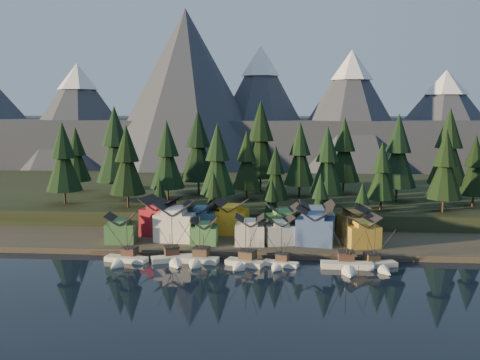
# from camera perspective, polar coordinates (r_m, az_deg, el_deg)

# --- Properties ---
(ground) EXTENTS (500.00, 500.00, 0.00)m
(ground) POSITION_cam_1_polar(r_m,az_deg,el_deg) (119.44, 0.50, -10.34)
(ground) COLOR black
(ground) RESTS_ON ground
(shore_strip) EXTENTS (400.00, 50.00, 1.50)m
(shore_strip) POSITION_cam_1_polar(r_m,az_deg,el_deg) (157.69, 1.54, -5.56)
(shore_strip) COLOR #3C352B
(shore_strip) RESTS_ON ground
(hillside) EXTENTS (420.00, 100.00, 6.00)m
(hillside) POSITION_cam_1_polar(r_m,az_deg,el_deg) (206.23, 2.28, -1.75)
(hillside) COLOR black
(hillside) RESTS_ON ground
(dock) EXTENTS (80.00, 4.00, 1.00)m
(dock) POSITION_cam_1_polar(r_m,az_deg,el_deg) (135.04, 1.00, -7.96)
(dock) COLOR #443930
(dock) RESTS_ON ground
(mountain_ridge) EXTENTS (560.00, 190.00, 90.00)m
(mountain_ridge) POSITION_cam_1_polar(r_m,az_deg,el_deg) (327.22, 2.45, 5.84)
(mountain_ridge) COLOR #414653
(mountain_ridge) RESTS_ON ground
(boat_0) EXTENTS (11.14, 11.77, 11.64)m
(boat_0) POSITION_cam_1_polar(r_m,az_deg,el_deg) (132.34, -12.30, -7.74)
(boat_0) COLOR silver
(boat_0) RESTS_ON ground
(boat_1) EXTENTS (11.06, 11.55, 12.09)m
(boat_1) POSITION_cam_1_polar(r_m,az_deg,el_deg) (130.71, -7.10, -7.75)
(boat_1) COLOR silver
(boat_1) RESTS_ON ground
(boat_2) EXTENTS (9.80, 10.48, 12.54)m
(boat_2) POSITION_cam_1_polar(r_m,az_deg,el_deg) (128.95, -4.50, -7.81)
(boat_2) COLOR beige
(boat_2) RESTS_ON ground
(boat_3) EXTENTS (9.84, 10.52, 12.38)m
(boat_3) POSITION_cam_1_polar(r_m,az_deg,el_deg) (126.37, 0.33, -8.12)
(boat_3) COLOR beige
(boat_3) RESTS_ON ground
(boat_4) EXTENTS (8.91, 9.34, 10.02)m
(boat_4) POSITION_cam_1_polar(r_m,az_deg,el_deg) (126.57, 4.24, -8.40)
(boat_4) COLOR silver
(boat_4) RESTS_ON ground
(boat_5) EXTENTS (12.29, 13.36, 12.76)m
(boat_5) POSITION_cam_1_polar(r_m,az_deg,el_deg) (126.63, 11.41, -8.36)
(boat_5) COLOR silver
(boat_5) RESTS_ON ground
(boat_6) EXTENTS (10.95, 11.40, 10.99)m
(boat_6) POSITION_cam_1_polar(r_m,az_deg,el_deg) (129.06, 14.49, -8.29)
(boat_6) COLOR beige
(boat_6) RESTS_ON ground
(house_front_0) EXTENTS (8.14, 7.76, 7.56)m
(house_front_0) POSITION_cam_1_polar(r_m,az_deg,el_deg) (145.61, -12.57, -4.97)
(house_front_0) COLOR #3E6F3C
(house_front_0) RESTS_ON shore_strip
(house_front_1) EXTENTS (10.99, 10.62, 10.54)m
(house_front_1) POSITION_cam_1_polar(r_m,az_deg,el_deg) (145.61, -6.83, -4.20)
(house_front_1) COLOR silver
(house_front_1) RESTS_ON shore_strip
(house_front_2) EXTENTS (7.02, 7.07, 6.75)m
(house_front_2) POSITION_cam_1_polar(r_m,az_deg,el_deg) (141.23, -3.83, -5.37)
(house_front_2) COLOR #458046
(house_front_2) RESTS_ON shore_strip
(house_front_3) EXTENTS (7.79, 7.45, 7.69)m
(house_front_3) POSITION_cam_1_polar(r_m,az_deg,el_deg) (140.19, 1.06, -5.25)
(house_front_3) COLOR beige
(house_front_3) RESTS_ON shore_strip
(house_front_4) EXTENTS (8.93, 9.35, 7.44)m
(house_front_4) POSITION_cam_1_polar(r_m,az_deg,el_deg) (141.51, 4.15, -5.20)
(house_front_4) COLOR white
(house_front_4) RESTS_ON shore_strip
(house_front_5) EXTENTS (10.84, 10.14, 9.97)m
(house_front_5) POSITION_cam_1_polar(r_m,az_deg,el_deg) (141.44, 8.06, -4.71)
(house_front_5) COLOR #364E80
(house_front_5) RESTS_ON shore_strip
(house_front_6) EXTENTS (9.59, 9.25, 8.09)m
(house_front_6) POSITION_cam_1_polar(r_m,az_deg,el_deg) (141.50, 12.87, -5.24)
(house_front_6) COLOR gold
(house_front_6) RESTS_ON shore_strip
(house_back_0) EXTENTS (11.55, 11.26, 10.61)m
(house_back_0) POSITION_cam_1_polar(r_m,az_deg,el_deg) (152.01, -8.37, -3.71)
(house_back_0) COLOR maroon
(house_back_0) RESTS_ON shore_strip
(house_back_1) EXTENTS (8.43, 8.54, 9.45)m
(house_back_1) POSITION_cam_1_polar(r_m,az_deg,el_deg) (149.80, -4.26, -4.06)
(house_back_1) COLOR #315475
(house_back_1) RESTS_ON shore_strip
(house_back_2) EXTENTS (10.17, 9.54, 9.67)m
(house_back_2) POSITION_cam_1_polar(r_m,az_deg,el_deg) (151.81, -0.94, -3.83)
(house_back_2) COLOR yellow
(house_back_2) RESTS_ON shore_strip
(house_back_3) EXTENTS (10.36, 9.56, 9.23)m
(house_back_3) POSITION_cam_1_polar(r_m,az_deg,el_deg) (147.02, 4.68, -4.33)
(house_back_3) COLOR #407741
(house_back_3) RESTS_ON shore_strip
(house_back_4) EXTENTS (9.49, 9.14, 10.01)m
(house_back_4) POSITION_cam_1_polar(r_m,az_deg,el_deg) (148.42, 8.14, -4.11)
(house_back_4) COLOR beige
(house_back_4) RESTS_ON shore_strip
(house_back_5) EXTENTS (9.05, 9.12, 8.37)m
(house_back_5) POSITION_cam_1_polar(r_m,az_deg,el_deg) (152.02, 12.03, -4.25)
(house_back_5) COLOR olive
(house_back_5) RESTS_ON shore_strip
(tree_hill_0) EXTENTS (11.44, 11.44, 26.66)m
(tree_hill_0) POSITION_cam_1_polar(r_m,az_deg,el_deg) (180.22, -18.33, 2.12)
(tree_hill_0) COLOR #332319
(tree_hill_0) RESTS_ON hillside
(tree_hill_1) EXTENTS (13.61, 13.61, 31.71)m
(tree_hill_1) POSITION_cam_1_polar(r_m,az_deg,el_deg) (190.79, -13.17, 3.43)
(tree_hill_1) COLOR #332319
(tree_hill_1) RESTS_ON hillside
(tree_hill_2) EXTENTS (11.07, 11.07, 25.78)m
(tree_hill_2) POSITION_cam_1_polar(r_m,az_deg,el_deg) (169.09, -11.96, 1.83)
(tree_hill_2) COLOR #332319
(tree_hill_2) RESTS_ON hillside
(tree_hill_3) EXTENTS (11.59, 11.59, 27.00)m
(tree_hill_3) POSITION_cam_1_polar(r_m,az_deg,el_deg) (178.10, -7.78, 2.44)
(tree_hill_3) COLOR #332319
(tree_hill_3) RESTS_ON hillside
(tree_hill_4) EXTENTS (13.04, 13.04, 30.39)m
(tree_hill_4) POSITION_cam_1_polar(r_m,az_deg,el_deg) (191.15, -4.48, 3.41)
(tree_hill_4) COLOR #332319
(tree_hill_4) RESTS_ON hillside
(tree_hill_5) EXTENTS (11.36, 11.36, 26.46)m
(tree_hill_5) POSITION_cam_1_polar(r_m,az_deg,el_deg) (165.29, -2.41, 1.99)
(tree_hill_5) COLOR #332319
(tree_hill_5) RESTS_ON hillside
(tree_hill_6) EXTENTS (10.07, 10.07, 23.46)m
(tree_hill_6) POSITION_cam_1_polar(r_m,az_deg,el_deg) (179.56, 0.71, 1.93)
(tree_hill_6) COLOR #332319
(tree_hill_6) RESTS_ON hillside
(tree_hill_7) EXTENTS (8.49, 8.49, 19.77)m
(tree_hill_7) POSITION_cam_1_polar(r_m,az_deg,el_deg) (162.51, 3.82, 0.58)
(tree_hill_7) COLOR #332319
(tree_hill_7) RESTS_ON hillside
(tree_hill_8) EXTENTS (11.28, 11.28, 26.27)m
(tree_hill_8) POSITION_cam_1_polar(r_m,az_deg,el_deg) (186.07, 6.40, 2.56)
(tree_hill_8) COLOR #332319
(tree_hill_8) RESTS_ON hillside
(tree_hill_9) EXTENTS (10.90, 10.90, 25.39)m
(tree_hill_9) POSITION_cam_1_polar(r_m,az_deg,el_deg) (169.67, 9.28, 1.84)
(tree_hill_9) COLOR #332319
(tree_hill_9) RESTS_ON hillside
(tree_hill_10) EXTENTS (11.89, 11.89, 27.70)m
(tree_hill_10) POSITION_cam_1_polar(r_m,az_deg,el_deg) (195.11, 11.04, 2.94)
(tree_hill_10) COLOR #332319
(tree_hill_10) RESTS_ON hillside
(tree_hill_11) EXTENTS (8.98, 8.98, 20.92)m
(tree_hill_11) POSITION_cam_1_polar(r_m,az_deg,el_deg) (167.11, 14.87, 0.75)
(tree_hill_11) COLOR #332319
(tree_hill_11) RESTS_ON hillside
(tree_hill_12) EXTENTS (12.50, 12.50, 29.12)m
(tree_hill_12) POSITION_cam_1_polar(r_m,az_deg,el_deg) (183.82, 16.50, 2.72)
(tree_hill_12) COLOR #332319
(tree_hill_12) RESTS_ON hillside
(tree_hill_13) EXTENTS (10.60, 10.60, 24.70)m
(tree_hill_13) POSITION_cam_1_polar(r_m,az_deg,el_deg) (169.12, 21.03, 1.28)
(tree_hill_13) COLOR #332319
(tree_hill_13) RESTS_ON hillside
(tree_hill_14) EXTENTS (13.35, 13.35, 31.10)m
(tree_hill_14) POSITION_cam_1_polar(r_m,az_deg,el_deg) (193.99, 21.36, 3.07)
(tree_hill_14) COLOR #332319
(tree_hill_14) RESTS_ON hillside
(tree_hill_15) EXTENTS (14.49, 14.49, 33.75)m
(tree_hill_15) POSITION_cam_1_polar(r_m,az_deg,el_deg) (195.79, 2.22, 4.07)
(tree_hill_15) COLOR #332319
(tree_hill_15) RESTS_ON hillside
(tree_hill_16) EXTENTS (10.29, 10.29, 23.97)m
(tree_hill_16) POSITION_cam_1_polar(r_m,az_deg,el_deg) (206.58, -17.05, 2.44)
(tree_hill_16) COLOR #332319
(tree_hill_16) RESTS_ON hillside
(tree_hill_17) EXTENTS (9.71, 9.71, 22.61)m
(tree_hill_17) POSITION_cam_1_polar(r_m,az_deg,el_deg) (182.38, 23.75, 1.21)
(tree_hill_17) COLOR #332319
(tree_hill_17) RESTS_ON hillside
(tree_shore_0) EXTENTS (6.44, 6.44, 14.99)m
(tree_shore_0) POSITION_cam_1_polar(r_m,az_deg,el_deg) (159.78, -8.53, -2.20)
(tree_shore_0) COLOR #332319
(tree_shore_0) RESTS_ON shore_strip
(tree_shore_1) EXTENTS (7.36, 7.36, 17.16)m
(tree_shore_1) POSITION_cam_1_polar(r_m,az_deg,el_deg) (156.74, -2.83, -1.87)
(tree_shore_1) COLOR #332319
(tree_shore_1) RESTS_ON shore_strip
(tree_shore_2) EXTENTS (6.52, 6.52, 15.19)m
(tree_shore_2) POSITION_cam_1_polar(r_m,az_deg,el_deg) (155.67, 3.39, -2.35)
(tree_shore_2) COLOR #332319
(tree_shore_2) RESTS_ON shore_strip
(tree_shore_3) EXTENTS (7.29, 7.29, 16.98)m
(tree_shore_3) POSITION_cam_1_polar(r_m,az_deg,el_deg) (155.86, 8.55, -2.04)
(tree_shore_3) COLOR #332319
(tree_shore_3) RESTS_ON shore_strip
(tree_shore_4) EXTENTS (6.21, 6.21, 14.47)m
(tree_shore_4) POSITION_cam_1_polar(r_m,az_deg,el_deg) (157.39, 12.91, -2.57)
(tree_shore_4) COLOR #332319
(tree_shore_4) RESTS_ON shore_strip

